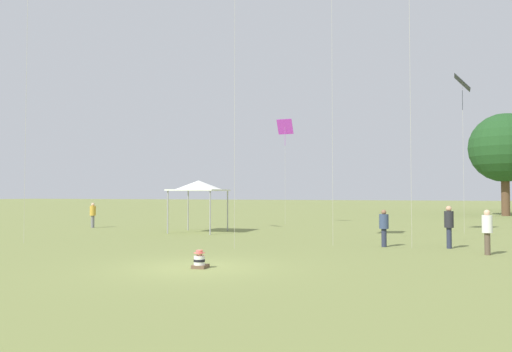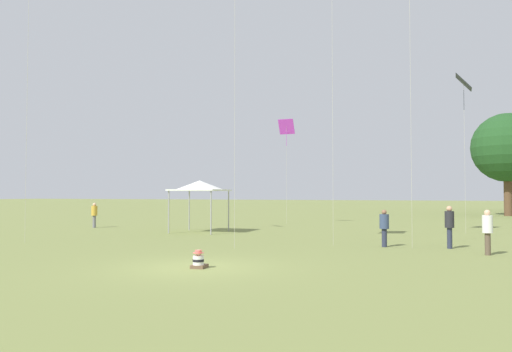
# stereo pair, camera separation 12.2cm
# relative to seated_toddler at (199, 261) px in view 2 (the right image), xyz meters

# --- Properties ---
(ground_plane) EXTENTS (300.00, 300.00, 0.00)m
(ground_plane) POSITION_rel_seated_toddler_xyz_m (-0.15, 0.07, -0.22)
(ground_plane) COLOR olive
(seated_toddler) EXTENTS (0.44, 0.53, 0.55)m
(seated_toddler) POSITION_rel_seated_toddler_xyz_m (0.00, 0.00, 0.00)
(seated_toddler) COLOR brown
(seated_toddler) RESTS_ON ground
(person_standing_0) EXTENTS (0.53, 0.53, 1.59)m
(person_standing_0) POSITION_rel_seated_toddler_xyz_m (-14.11, 13.28, 0.72)
(person_standing_0) COLOR slate
(person_standing_0) RESTS_ON ground
(person_standing_1) EXTENTS (0.48, 0.48, 1.53)m
(person_standing_1) POSITION_rel_seated_toddler_xyz_m (4.55, 7.83, 0.68)
(person_standing_1) COLOR #282D42
(person_standing_1) RESTS_ON ground
(person_standing_5) EXTENTS (0.40, 0.40, 1.70)m
(person_standing_5) POSITION_rel_seated_toddler_xyz_m (7.06, 8.11, 0.79)
(person_standing_5) COLOR #282D42
(person_standing_5) RESTS_ON ground
(person_standing_6) EXTENTS (0.46, 0.46, 1.62)m
(person_standing_6) POSITION_rel_seated_toddler_xyz_m (8.28, 6.31, 0.74)
(person_standing_6) COLOR brown
(person_standing_6) RESTS_ON ground
(canopy_tent) EXTENTS (2.89, 2.89, 2.93)m
(canopy_tent) POSITION_rel_seated_toddler_xyz_m (-6.06, 12.19, 2.40)
(canopy_tent) COLOR white
(canopy_tent) RESTS_ON ground
(kite_0) EXTENTS (1.15, 0.56, 7.51)m
(kite_0) POSITION_rel_seated_toddler_xyz_m (-3.55, 21.03, 6.66)
(kite_0) COLOR #B738C6
(kite_0) RESTS_ON ground
(kite_5) EXTENTS (0.85, 1.21, 8.80)m
(kite_5) POSITION_rel_seated_toddler_xyz_m (8.05, 16.46, 7.98)
(kite_5) COLOR #1E2328
(kite_5) RESTS_ON ground
(distant_tree_0) EXTENTS (6.76, 6.76, 10.08)m
(distant_tree_0) POSITION_rel_seated_toddler_xyz_m (13.09, 40.95, 6.44)
(distant_tree_0) COLOR brown
(distant_tree_0) RESTS_ON ground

